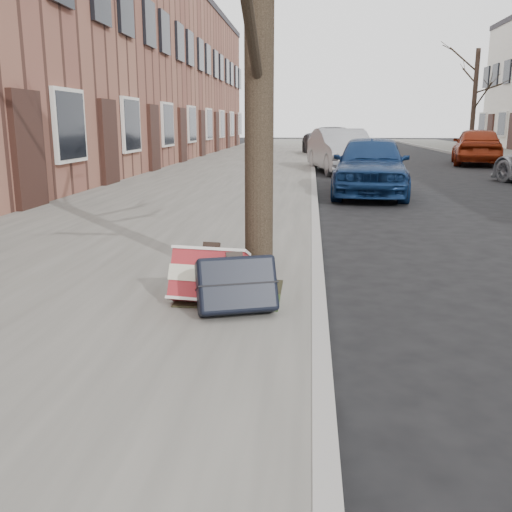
# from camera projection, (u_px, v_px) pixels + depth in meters

# --- Properties ---
(near_sidewalk) EXTENTS (5.00, 70.00, 0.12)m
(near_sidewalk) POSITION_uv_depth(u_px,v_px,m) (237.00, 170.00, 18.46)
(near_sidewalk) COLOR slate
(near_sidewalk) RESTS_ON ground
(house_near) EXTENTS (6.80, 40.00, 7.00)m
(house_near) POSITION_uv_depth(u_px,v_px,m) (67.00, 64.00, 19.18)
(house_near) COLOR brown
(house_near) RESTS_ON ground
(dirt_patch) EXTENTS (0.85, 0.85, 0.02)m
(dirt_patch) POSITION_uv_depth(u_px,v_px,m) (231.00, 293.00, 4.91)
(dirt_patch) COLOR black
(dirt_patch) RESTS_ON near_sidewalk
(suitcase_red) EXTENTS (0.64, 0.42, 0.47)m
(suitcase_red) POSITION_uv_depth(u_px,v_px,m) (208.00, 276.00, 4.58)
(suitcase_red) COLOR maroon
(suitcase_red) RESTS_ON near_sidewalk
(suitcase_navy) EXTENTS (0.68, 0.53, 0.47)m
(suitcase_navy) POSITION_uv_depth(u_px,v_px,m) (237.00, 285.00, 4.32)
(suitcase_navy) COLOR black
(suitcase_navy) RESTS_ON near_sidewalk
(car_near_front) EXTENTS (1.94, 4.02, 1.32)m
(car_near_front) POSITION_uv_depth(u_px,v_px,m) (371.00, 165.00, 12.39)
(car_near_front) COLOR #102650
(car_near_front) RESTS_ON ground
(car_near_mid) EXTENTS (2.21, 4.40, 1.38)m
(car_near_mid) POSITION_uv_depth(u_px,v_px,m) (341.00, 151.00, 18.08)
(car_near_mid) COLOR #9A9CA1
(car_near_mid) RESTS_ON ground
(car_near_back) EXTENTS (3.11, 5.28, 1.38)m
(car_near_back) POSITION_uv_depth(u_px,v_px,m) (333.00, 142.00, 26.56)
(car_near_back) COLOR #36353A
(car_near_back) RESTS_ON ground
(car_far_back) EXTENTS (2.45, 4.39, 1.41)m
(car_far_back) POSITION_uv_depth(u_px,v_px,m) (477.00, 146.00, 21.56)
(car_far_back) COLOR maroon
(car_far_back) RESTS_ON ground
(tree_far_c) EXTENTS (0.24, 0.24, 5.20)m
(tree_far_c) POSITION_uv_depth(u_px,v_px,m) (474.00, 100.00, 30.04)
(tree_far_c) COLOR black
(tree_far_c) RESTS_ON far_sidewalk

